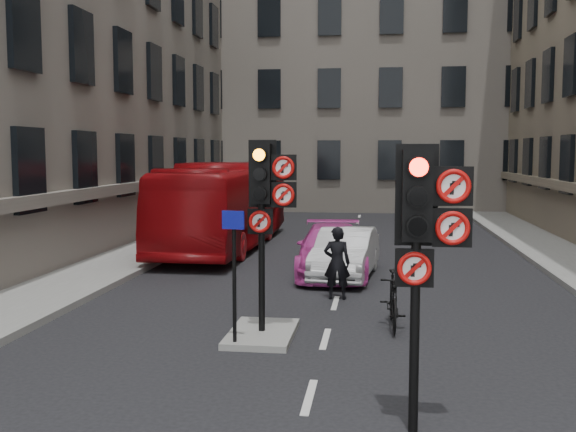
% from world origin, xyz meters
% --- Properties ---
extents(pavement_left, '(3.00, 50.00, 0.16)m').
position_xyz_m(pavement_left, '(-7.20, 12.00, 0.08)').
color(pavement_left, gray).
rests_on(pavement_left, ground).
extents(centre_island, '(1.20, 2.00, 0.12)m').
position_xyz_m(centre_island, '(-1.20, 5.00, 0.06)').
color(centre_island, gray).
rests_on(centre_island, ground).
extents(building_far, '(30.00, 14.00, 20.00)m').
position_xyz_m(building_far, '(0.00, 38.00, 10.00)').
color(building_far, slate).
rests_on(building_far, ground).
extents(signal_near, '(0.91, 0.40, 3.58)m').
position_xyz_m(signal_near, '(1.49, 0.99, 2.58)').
color(signal_near, black).
rests_on(signal_near, ground).
extents(signal_far, '(0.91, 0.40, 3.58)m').
position_xyz_m(signal_far, '(-1.11, 4.99, 2.70)').
color(signal_far, black).
rests_on(signal_far, centre_island).
extents(car_silver, '(1.99, 4.14, 1.36)m').
position_xyz_m(car_silver, '(-0.03, 11.30, 0.68)').
color(car_silver, '#B1B3B9').
rests_on(car_silver, ground).
extents(car_white, '(1.86, 4.26, 1.36)m').
position_xyz_m(car_white, '(0.08, 11.22, 0.68)').
color(car_white, silver).
rests_on(car_white, ground).
extents(car_pink, '(2.21, 4.88, 1.39)m').
position_xyz_m(car_pink, '(-0.32, 11.63, 0.69)').
color(car_pink, '#CA3B9B').
rests_on(car_pink, ground).
extents(bus_red, '(2.72, 11.12, 3.09)m').
position_xyz_m(bus_red, '(-4.50, 16.49, 1.55)').
color(bus_red, maroon).
rests_on(bus_red, ground).
extents(motorcycle, '(0.57, 1.87, 1.11)m').
position_xyz_m(motorcycle, '(1.26, 6.00, 0.56)').
color(motorcycle, black).
rests_on(motorcycle, ground).
extents(motorcyclist, '(0.64, 0.43, 1.73)m').
position_xyz_m(motorcyclist, '(0.01, 8.45, 0.86)').
color(motorcyclist, black).
rests_on(motorcyclist, ground).
extents(info_sign, '(0.40, 0.15, 2.34)m').
position_xyz_m(info_sign, '(-1.55, 4.18, 1.63)').
color(info_sign, black).
rests_on(info_sign, centre_island).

